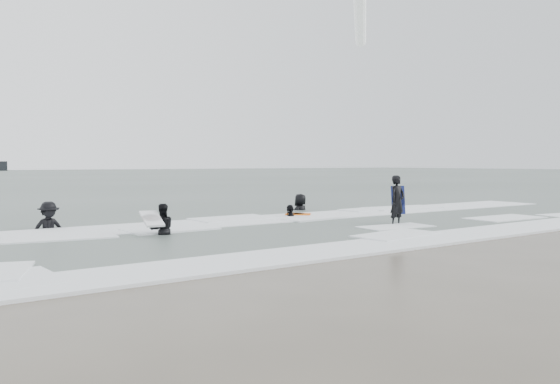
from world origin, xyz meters
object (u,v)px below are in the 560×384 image
surfer_centre (397,226)px  surfer_right_far (300,211)px  surfer_right_near (290,218)px  surfer_wading (162,236)px  surfer_breaker (49,231)px

surfer_centre → surfer_right_far: bearing=76.4°
surfer_centre → surfer_right_far: (0.65, 6.37, 0.00)m
surfer_centre → surfer_right_far: surfer_right_far is taller
surfer_centre → surfer_right_far: 6.41m
surfer_right_near → surfer_wading: bearing=-38.5°
surfer_wading → surfer_right_near: (5.98, 2.16, 0.00)m
surfer_centre → surfer_breaker: surfer_breaker is taller
surfer_wading → surfer_breaker: surfer_breaker is taller
surfer_right_far → surfer_right_near: bearing=12.5°
surfer_breaker → surfer_centre: bearing=-30.7°
surfer_wading → surfer_right_near: 6.35m
surfer_breaker → surfer_right_near: surfer_breaker is taller
surfer_centre → surfer_breaker: bearing=144.8°
surfer_centre → surfer_wading: surfer_centre is taller
surfer_wading → surfer_right_near: bearing=-149.4°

